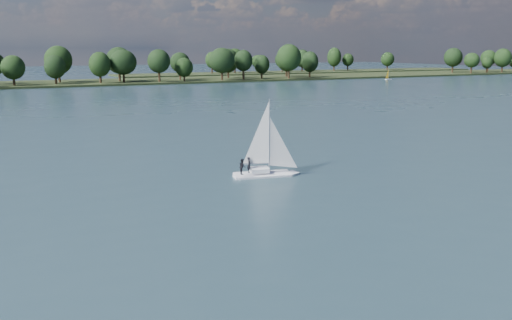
# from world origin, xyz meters

# --- Properties ---
(ground) EXTENTS (700.00, 700.00, 0.00)m
(ground) POSITION_xyz_m (0.00, 100.00, 0.00)
(ground) COLOR #233342
(ground) RESTS_ON ground
(far_shore) EXTENTS (660.00, 40.00, 1.50)m
(far_shore) POSITION_xyz_m (0.00, 212.00, 0.00)
(far_shore) COLOR black
(far_shore) RESTS_ON ground
(far_shore_back) EXTENTS (220.00, 30.00, 1.40)m
(far_shore_back) POSITION_xyz_m (160.00, 260.00, 0.00)
(far_shore_back) COLOR black
(far_shore_back) RESTS_ON ground
(sailboat) EXTENTS (6.88, 3.19, 8.73)m
(sailboat) POSITION_xyz_m (11.26, 35.23, 2.44)
(sailboat) COLOR white
(sailboat) RESTS_ON ground
(dinghy_orange) EXTENTS (3.23, 1.29, 5.14)m
(dinghy_orange) POSITION_xyz_m (151.23, 180.69, 1.21)
(dinghy_orange) COLOR silver
(dinghy_orange) RESTS_ON ground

